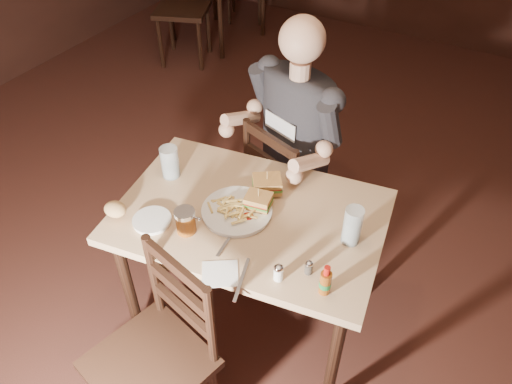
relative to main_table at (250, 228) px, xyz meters
The scene contains 22 objects.
room_shell 0.76m from the main_table, 115.06° to the left, with size 7.00×7.00×7.00m.
main_table is the anchor object (origin of this frame).
chair_far 0.61m from the main_table, 96.07° to the left, with size 0.41×0.45×0.89m, color black, non-canonical shape.
chair_near 0.68m from the main_table, 97.68° to the right, with size 0.41×0.45×0.90m, color black, non-canonical shape.
bg_chair_near 2.95m from the main_table, 132.23° to the left, with size 0.45×0.49×0.97m, color black, non-canonical shape.
diner 0.58m from the main_table, 98.27° to the left, with size 0.54×0.43×0.94m, color #28282C, non-canonical shape.
dinner_plate 0.11m from the main_table, 149.48° to the right, with size 0.29×0.29×0.02m, color white.
sandwich_left 0.16m from the main_table, 64.30° to the left, with size 0.11×0.09×0.09m, color tan, non-canonical shape.
sandwich_right 0.22m from the main_table, 90.94° to the left, with size 0.12×0.10×0.10m, color tan, non-canonical shape.
fries_pile 0.15m from the main_table, 145.23° to the right, with size 0.24×0.17×0.04m, color #DEBB64, non-canonical shape.
ketchup_dollop 0.12m from the main_table, 71.03° to the right, with size 0.05×0.05×0.01m, color maroon.
glass_left 0.47m from the main_table, behind, with size 0.08×0.08×0.15m, color silver.
glass_right 0.46m from the main_table, ahead, with size 0.07×0.07×0.17m, color silver.
hot_sauce 0.51m from the main_table, 26.28° to the right, with size 0.04×0.04×0.13m, color brown, non-canonical shape.
salt_shaker 0.38m from the main_table, 42.85° to the right, with size 0.04×0.04×0.07m, color white, non-canonical shape.
pepper_shaker 0.40m from the main_table, 25.29° to the right, with size 0.03×0.03×0.06m, color #38332D, non-canonical shape.
syrup_dispenser 0.31m from the main_table, 128.70° to the right, with size 0.08×0.08×0.11m, color brown, non-canonical shape.
napkin 0.35m from the main_table, 78.70° to the right, with size 0.13×0.12×0.00m, color white.
knife 0.36m from the main_table, 64.64° to the right, with size 0.01×0.20×0.00m, color silver.
fork 0.22m from the main_table, 88.49° to the right, with size 0.01×0.16×0.00m, color silver.
side_plate 0.42m from the main_table, 142.67° to the right, with size 0.15×0.15×0.01m, color white.
bread_roll 0.57m from the main_table, 148.20° to the right, with size 0.10×0.08×0.06m, color tan.
Camera 1 is at (0.87, -1.51, 2.23)m, focal length 35.00 mm.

